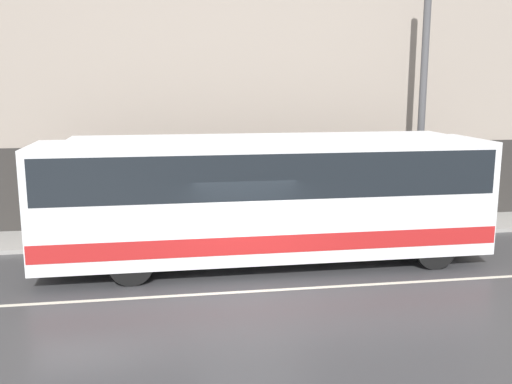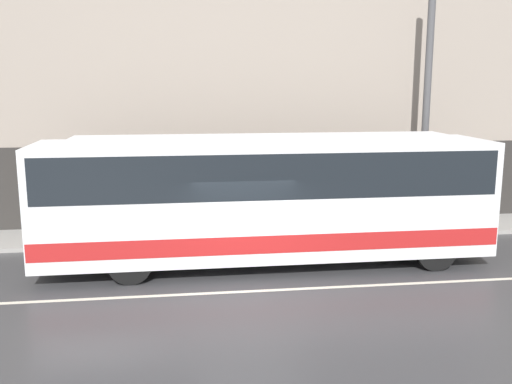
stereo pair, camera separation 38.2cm
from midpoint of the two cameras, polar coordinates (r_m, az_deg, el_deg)
ground_plane at (r=13.56m, az=-1.39°, el=-9.93°), size 60.00×60.00×0.00m
sidewalk at (r=18.42m, az=-3.59°, el=-4.11°), size 60.00×2.29×0.13m
building_facade at (r=19.15m, az=-4.22°, el=15.88°), size 60.00×0.35×13.43m
lane_stripe at (r=13.56m, az=-1.39°, el=-9.91°), size 54.00×0.14×0.01m
transit_bus at (r=15.07m, az=0.32°, el=-0.14°), size 11.82×2.55×3.44m
utility_pole_near at (r=19.19m, az=15.73°, el=8.25°), size 0.23×0.23×7.90m
pedestrian_waiting at (r=18.11m, az=-12.37°, el=-1.76°), size 0.36×0.36×1.73m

